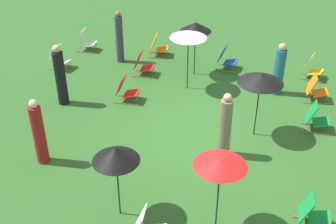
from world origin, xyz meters
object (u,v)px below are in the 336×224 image
Objects in this scene: deckchair_4 at (126,90)px; person_1 at (279,70)px; deckchair_7 at (312,214)px; umbrella_2 at (188,34)px; umbrella_0 at (221,162)px; person_2 at (60,76)px; person_0 at (39,133)px; deckchair_3 at (59,59)px; deckchair_0 at (315,89)px; deckchair_5 at (158,46)px; person_4 at (225,127)px; person_3 at (119,38)px; deckchair_1 at (316,118)px; deckchair_10 at (226,59)px; deckchair_6 at (312,68)px; deckchair_11 at (86,41)px; umbrella_3 at (116,154)px; umbrella_1 at (196,27)px; deckchair_8 at (143,65)px; umbrella_4 at (261,78)px.

person_1 is (1.76, -4.36, 0.43)m from deckchair_4.
deckchair_7 is 6.57m from umbrella_2.
umbrella_2 is (5.57, 2.02, 0.14)m from umbrella_0.
person_2 is at bearing -6.64° from person_1.
person_0 is at bearing 151.57° from umbrella_2.
person_0 is (-4.76, -2.08, 0.48)m from deckchair_3.
deckchair_0 is 0.98× the size of deckchair_5.
person_0 is at bearing -42.53° from person_4.
deckchair_1 is at bearing -45.66° from person_3.
deckchair_0 is 0.47× the size of person_0.
person_3 is at bearing -36.17° from person_1.
deckchair_1 is (-1.66, -0.02, 0.00)m from deckchair_0.
person_1 is at bearing -118.35° from deckchair_10.
deckchair_1 is 0.99× the size of deckchair_3.
person_0 is 5.90m from person_3.
umbrella_0 is (-7.29, -1.07, 1.33)m from deckchair_10.
person_4 is (-4.95, 2.06, 0.48)m from deckchair_6.
deckchair_0 is at bearing 146.11° from person_1.
person_0 is (-6.41, -1.85, 0.48)m from deckchair_11.
person_1 is 5.61m from person_3.
deckchair_0 and deckchair_11 have the same top height.
deckchair_1 is 0.44× the size of person_2.
person_2 is 1.01× the size of person_3.
person_0 is at bearing 65.38° from umbrella_3.
person_4 is (-4.16, -1.75, -0.84)m from umbrella_1.
person_2 is (-0.67, 1.78, 0.54)m from deckchair_4.
deckchair_3 is 0.48× the size of umbrella_3.
deckchair_4 is at bearing 178.61° from deckchair_8.
person_3 is 1.05× the size of person_4.
deckchair_4 and deckchair_5 have the same top height.
deckchair_5 is 0.46× the size of umbrella_1.
deckchair_0 is 4.21m from umbrella_1.
deckchair_1 is 8.87m from deckchair_11.
deckchair_6 is 6.62m from person_3.
person_2 is 5.23m from person_4.
deckchair_1 is 5.90m from deckchair_8.
person_2 reaches higher than deckchair_0.
deckchair_0 is at bearing -33.17° from umbrella_4.
deckchair_4 is at bearing 135.64° from person_0.
person_0 is at bearing 156.19° from umbrella_1.
deckchair_3 is 4.86m from umbrella_1.
deckchair_1 is 3.13m from deckchair_6.
person_4 is (-1.16, -5.10, -0.06)m from person_2.
deckchair_5 is at bearing 11.01° from person_3.
deckchair_10 is 1.78m from umbrella_1.
person_4 is at bearing -150.97° from umbrella_2.
deckchair_7 is (-6.88, -0.12, 0.00)m from deckchair_6.
umbrella_3 is (-4.51, -1.57, 1.24)m from deckchair_4.
deckchair_6 is 0.46× the size of umbrella_1.
deckchair_5 is 1.52m from person_3.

